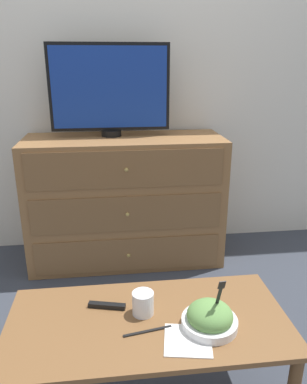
# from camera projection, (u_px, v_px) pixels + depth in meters

# --- Properties ---
(ground_plane) EXTENTS (12.00, 12.00, 0.00)m
(ground_plane) POSITION_uv_depth(u_px,v_px,m) (129.00, 239.00, 2.88)
(ground_plane) COLOR #383D47
(wall_back) EXTENTS (12.00, 0.05, 2.60)m
(wall_back) POSITION_uv_depth(u_px,v_px,m) (125.00, 60.00, 2.47)
(wall_back) COLOR silver
(wall_back) RESTS_ON ground_plane
(dresser) EXTENTS (1.26, 0.49, 0.84)m
(dresser) POSITION_uv_depth(u_px,v_px,m) (126.00, 200.00, 2.48)
(dresser) COLOR olive
(dresser) RESTS_ON ground_plane
(tv) EXTENTS (0.74, 0.13, 0.56)m
(tv) POSITION_uv_depth(u_px,v_px,m) (110.00, 89.00, 2.30)
(tv) COLOR black
(tv) RESTS_ON dresser
(coffee_table) EXTENTS (1.02, 0.49, 0.41)m
(coffee_table) POSITION_uv_depth(u_px,v_px,m) (148.00, 332.00, 1.38)
(coffee_table) COLOR brown
(coffee_table) RESTS_ON ground_plane
(takeout_bowl) EXTENTS (0.20, 0.20, 0.20)m
(takeout_bowl) POSITION_uv_depth(u_px,v_px,m) (210.00, 318.00, 1.31)
(takeout_bowl) COLOR silver
(takeout_bowl) RESTS_ON coffee_table
(drink_cup) EXTENTS (0.08, 0.08, 0.09)m
(drink_cup) POSITION_uv_depth(u_px,v_px,m) (143.00, 304.00, 1.38)
(drink_cup) COLOR beige
(drink_cup) RESTS_ON coffee_table
(napkin) EXTENTS (0.18, 0.18, 0.00)m
(napkin) POSITION_uv_depth(u_px,v_px,m) (188.00, 340.00, 1.26)
(napkin) COLOR white
(napkin) RESTS_ON coffee_table
(knife) EXTENTS (0.17, 0.04, 0.01)m
(knife) POSITION_uv_depth(u_px,v_px,m) (148.00, 331.00, 1.30)
(knife) COLOR black
(knife) RESTS_ON coffee_table
(remote_control) EXTENTS (0.14, 0.06, 0.02)m
(remote_control) POSITION_uv_depth(u_px,v_px,m) (107.00, 306.00, 1.42)
(remote_control) COLOR black
(remote_control) RESTS_ON coffee_table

